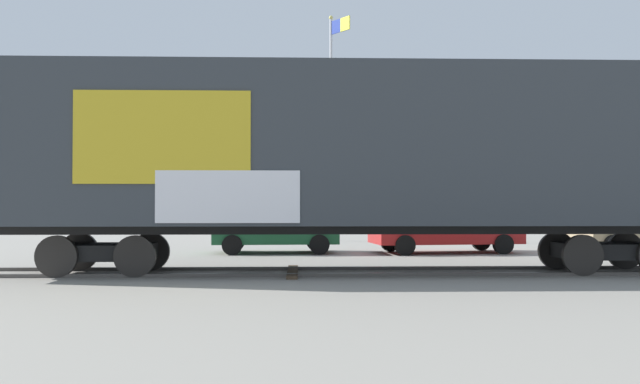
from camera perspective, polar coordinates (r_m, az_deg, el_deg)
ground_plane at (r=14.97m, az=0.69°, el=-7.24°), size 260.00×260.00×0.00m
track at (r=15.05m, az=5.60°, el=-7.05°), size 60.02×3.58×0.08m
freight_car at (r=14.95m, az=3.35°, el=3.65°), size 16.80×3.41×4.93m
flagpole at (r=28.16m, az=1.13°, el=7.62°), size 0.89×1.04×9.90m
hillside at (r=88.51m, az=0.05°, el=1.01°), size 132.37×34.25×14.45m
parked_car_green at (r=21.15m, az=-4.28°, el=-3.10°), size 4.17×2.24×1.69m
parked_car_red at (r=21.50m, az=10.98°, el=-3.16°), size 5.02×2.57×1.59m
parked_car_tan at (r=23.49m, az=26.12°, el=-2.77°), size 4.28×2.40×1.80m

